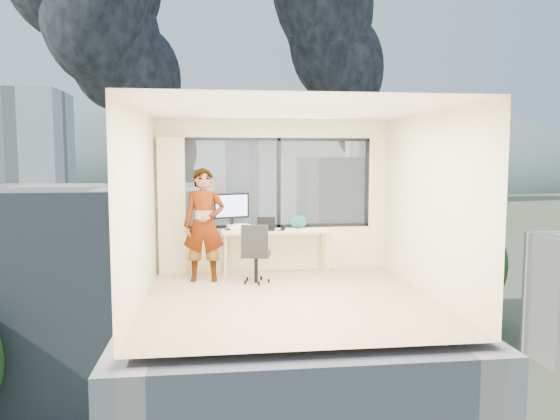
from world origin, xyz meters
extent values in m
cube|color=#CFAA86|center=(0.00, 0.00, 0.00)|extent=(4.00, 4.00, 0.01)
cube|color=white|center=(0.00, 0.00, 2.60)|extent=(4.00, 4.00, 0.01)
cube|color=beige|center=(0.00, -2.00, 1.30)|extent=(4.00, 0.01, 2.60)
cube|color=beige|center=(-2.00, 0.00, 1.30)|extent=(0.01, 4.00, 2.60)
cube|color=beige|center=(2.00, 0.00, 1.30)|extent=(0.01, 4.00, 2.60)
cube|color=beige|center=(-1.72, 1.88, 1.15)|extent=(0.45, 0.14, 2.30)
cube|color=tan|center=(0.00, 1.66, 0.38)|extent=(1.80, 0.60, 0.75)
imported|color=#2D2D33|center=(-1.18, 1.30, 0.90)|extent=(0.69, 0.48, 1.80)
cube|color=white|center=(-0.61, 1.86, 0.79)|extent=(0.41, 0.37, 0.08)
cube|color=black|center=(0.05, 1.52, 0.76)|extent=(0.11, 0.06, 0.01)
cylinder|color=black|center=(0.13, 1.60, 0.80)|extent=(0.09, 0.09, 0.10)
ellipsoid|color=#0C4D42|center=(0.42, 1.83, 0.86)|extent=(0.32, 0.23, 0.22)
cube|color=#515B3D|center=(0.00, 120.00, -14.00)|extent=(400.00, 400.00, 0.04)
cube|color=beige|center=(-9.00, 30.00, -7.00)|extent=(16.00, 12.00, 14.00)
cube|color=white|center=(12.00, 38.00, -6.00)|extent=(14.00, 13.00, 16.00)
cube|color=silver|center=(-35.00, 95.00, 0.00)|extent=(14.00, 14.00, 28.00)
cube|color=silver|center=(8.00, 120.00, 1.00)|extent=(13.00, 13.00, 30.00)
cube|color=silver|center=(45.00, 140.00, -1.00)|extent=(15.00, 15.00, 26.00)
cube|color=silver|center=(-60.00, 150.00, -3.00)|extent=(16.00, 14.00, 22.00)
ellipsoid|color=slate|center=(-120.00, 320.00, -14.00)|extent=(288.00, 216.00, 90.00)
ellipsoid|color=slate|center=(100.00, 320.00, -14.00)|extent=(300.00, 220.00, 96.00)
camera|label=1|loc=(-1.01, -7.17, 1.95)|focal=34.21mm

